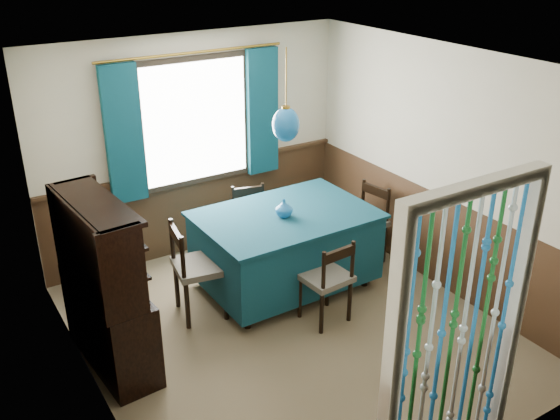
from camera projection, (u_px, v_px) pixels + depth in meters
floor at (291, 329)px, 5.92m from camera, size 4.00×4.00×0.00m
ceiling at (293, 65)px, 4.88m from camera, size 4.00×4.00×0.00m
wall_back at (195, 147)px, 6.95m from camera, size 3.60×0.00×3.60m
wall_front at (467, 323)px, 3.86m from camera, size 3.60×0.00×3.60m
wall_left at (84, 264)px, 4.54m from camera, size 0.00×4.00×4.00m
wall_right at (442, 171)px, 6.27m from camera, size 0.00×4.00×4.00m
wainscot_back at (199, 208)px, 7.25m from camera, size 3.60×0.00×3.60m
wainscot_front at (451, 415)px, 4.18m from camera, size 3.60×0.00×3.60m
wainscot_left at (99, 347)px, 4.86m from camera, size 0.00×4.00×4.00m
wainscot_right at (433, 237)px, 6.57m from camera, size 0.00×4.00×4.00m
window at (195, 122)px, 6.78m from camera, size 1.32×0.12×1.42m
doorway at (456, 345)px, 3.99m from camera, size 1.16×0.12×2.18m
dining_table at (285, 245)px, 6.44m from camera, size 1.77×1.23×0.85m
chair_near at (327, 279)px, 5.87m from camera, size 0.46×0.44×0.87m
chair_far at (252, 223)px, 6.99m from camera, size 0.51×0.50×0.86m
chair_left at (196, 268)px, 5.96m from camera, size 0.53×0.55×0.97m
chair_right at (365, 222)px, 6.96m from camera, size 0.49×0.50×0.90m
sideboard at (107, 309)px, 5.27m from camera, size 0.50×1.20×1.53m
pendant_lamp at (286, 124)px, 5.90m from camera, size 0.27×0.27×0.89m
vase_table at (284, 209)px, 6.19m from camera, size 0.17×0.17×0.17m
bowl_shelf at (116, 264)px, 4.89m from camera, size 0.21×0.21×0.05m
vase_sideboard at (98, 259)px, 5.42m from camera, size 0.19×0.19×0.18m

